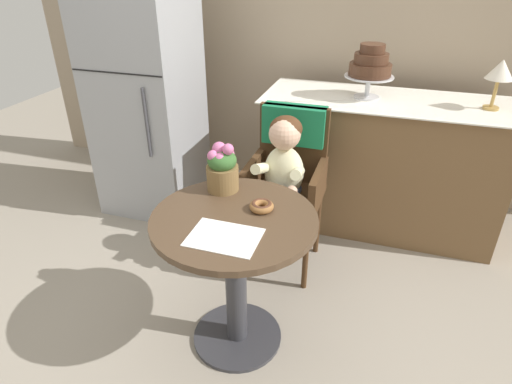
% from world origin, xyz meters
% --- Properties ---
extents(ground_plane, '(8.00, 8.00, 0.00)m').
position_xyz_m(ground_plane, '(0.00, 0.00, 0.00)').
color(ground_plane, gray).
extents(back_wall, '(4.80, 0.10, 2.70)m').
position_xyz_m(back_wall, '(0.00, 1.85, 1.35)').
color(back_wall, tan).
rests_on(back_wall, ground).
extents(cafe_table, '(0.72, 0.72, 0.72)m').
position_xyz_m(cafe_table, '(0.00, 0.00, 0.51)').
color(cafe_table, '#4C3826').
rests_on(cafe_table, ground).
extents(wicker_chair, '(0.42, 0.45, 0.95)m').
position_xyz_m(wicker_chair, '(0.06, 0.75, 0.64)').
color(wicker_chair, '#472D19').
rests_on(wicker_chair, ground).
extents(seated_child, '(0.27, 0.32, 0.73)m').
position_xyz_m(seated_child, '(0.06, 0.59, 0.68)').
color(seated_child, beige).
rests_on(seated_child, ground).
extents(paper_napkin, '(0.28, 0.21, 0.00)m').
position_xyz_m(paper_napkin, '(0.02, -0.15, 0.72)').
color(paper_napkin, white).
rests_on(paper_napkin, cafe_table).
extents(donut_front, '(0.11, 0.11, 0.04)m').
position_xyz_m(donut_front, '(0.09, 0.09, 0.74)').
color(donut_front, '#936033').
rests_on(donut_front, cafe_table).
extents(flower_vase, '(0.15, 0.15, 0.24)m').
position_xyz_m(flower_vase, '(-0.13, 0.21, 0.83)').
color(flower_vase, brown).
rests_on(flower_vase, cafe_table).
extents(display_counter, '(1.56, 0.62, 0.90)m').
position_xyz_m(display_counter, '(0.55, 1.30, 0.45)').
color(display_counter, brown).
rests_on(display_counter, ground).
extents(tiered_cake_stand, '(0.30, 0.30, 0.33)m').
position_xyz_m(tiered_cake_stand, '(0.41, 1.30, 1.10)').
color(tiered_cake_stand, silver).
rests_on(tiered_cake_stand, display_counter).
extents(table_lamp, '(0.15, 0.15, 0.28)m').
position_xyz_m(table_lamp, '(1.12, 1.29, 1.12)').
color(table_lamp, '#B28C47').
rests_on(table_lamp, display_counter).
extents(refrigerator, '(0.64, 0.63, 1.70)m').
position_xyz_m(refrigerator, '(-1.05, 1.10, 0.85)').
color(refrigerator, '#9EA0A5').
rests_on(refrigerator, ground).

